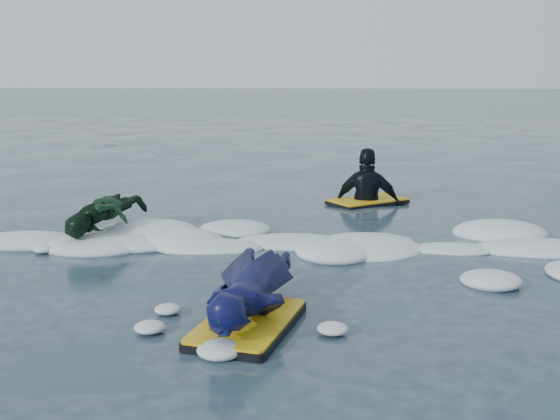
{
  "coord_description": "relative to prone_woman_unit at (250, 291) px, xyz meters",
  "views": [
    {
      "loc": [
        0.76,
        -5.96,
        1.95
      ],
      "look_at": [
        0.38,
        1.6,
        0.4
      ],
      "focal_mm": 45.0,
      "sensor_mm": 36.0,
      "label": 1
    }
  ],
  "objects": [
    {
      "name": "foam_band",
      "position": [
        -0.26,
        1.79,
        -0.23
      ],
      "size": [
        12.0,
        3.1,
        0.3
      ],
      "primitive_type": null,
      "color": "white",
      "rests_on": "ground"
    },
    {
      "name": "prone_child_unit",
      "position": [
        -1.87,
        2.46,
        0.02
      ],
      "size": [
        0.94,
        1.39,
        0.5
      ],
      "rotation": [
        0.0,
        0.0,
        1.06
      ],
      "color": "black",
      "rests_on": "ground"
    },
    {
      "name": "ground",
      "position": [
        -0.26,
        0.76,
        -0.23
      ],
      "size": [
        120.0,
        120.0,
        0.0
      ],
      "primitive_type": "plane",
      "color": "#1C3445",
      "rests_on": "ground"
    },
    {
      "name": "prone_woman_unit",
      "position": [
        0.0,
        0.0,
        0.0
      ],
      "size": [
        0.9,
        1.79,
        0.45
      ],
      "rotation": [
        0.0,
        0.0,
        1.32
      ],
      "color": "black",
      "rests_on": "ground"
    },
    {
      "name": "waiting_rider_unit",
      "position": [
        1.26,
        4.75,
        -0.24
      ],
      "size": [
        1.26,
        1.13,
        1.67
      ],
      "rotation": [
        0.0,
        0.0,
        0.6
      ],
      "color": "black",
      "rests_on": "ground"
    }
  ]
}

